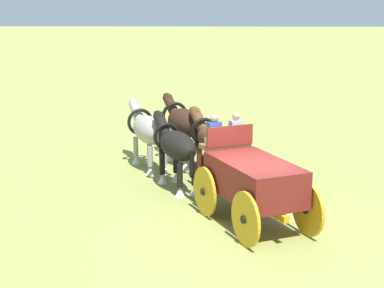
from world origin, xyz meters
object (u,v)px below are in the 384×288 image
object	(u,v)px
show_wagon	(251,179)
draft_horse_rear_off	(214,141)
draft_horse_rear_near	(176,146)
draft_horse_lead_off	(183,124)
draft_horse_lead_near	(148,130)

from	to	relation	value
show_wagon	draft_horse_rear_off	xyz separation A→B (m)	(3.59, 0.94, 0.16)
draft_horse_rear_near	draft_horse_rear_off	world-z (taller)	draft_horse_rear_off
show_wagon	draft_horse_lead_off	bearing A→B (deg)	18.79
draft_horse_rear_near	draft_horse_rear_off	xyz separation A→B (m)	(0.54, -1.18, 0.04)
draft_horse_rear_near	draft_horse_lead_off	distance (m)	2.89
show_wagon	draft_horse_rear_near	xyz separation A→B (m)	(3.05, 2.12, 0.12)
draft_horse_lead_near	draft_horse_lead_off	world-z (taller)	draft_horse_lead_off
show_wagon	draft_horse_rear_near	distance (m)	3.72
draft_horse_lead_off	draft_horse_rear_near	bearing A→B (deg)	177.97
draft_horse_lead_near	show_wagon	bearing A→B (deg)	-149.32
draft_horse_rear_near	draft_horse_lead_near	xyz separation A→B (m)	(2.35, 1.08, -0.00)
show_wagon	draft_horse_lead_off	distance (m)	6.27
draft_horse_rear_near	draft_horse_rear_off	size ratio (longest dim) A/B	0.99
show_wagon	draft_horse_lead_near	xyz separation A→B (m)	(5.40, 3.20, 0.11)
draft_horse_rear_off	draft_horse_lead_near	size ratio (longest dim) A/B	0.99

